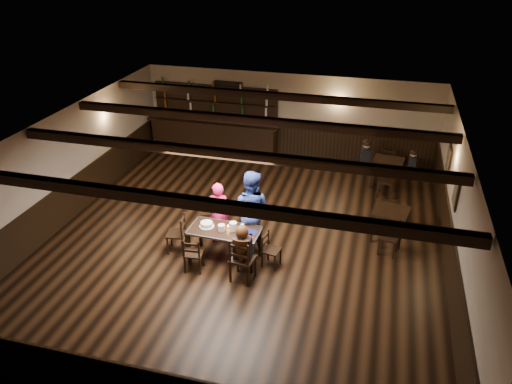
% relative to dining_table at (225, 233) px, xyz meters
% --- Properties ---
extents(ground, '(10.00, 10.00, 0.00)m').
position_rel_dining_table_xyz_m(ground, '(0.18, 0.82, -0.67)').
color(ground, black).
rests_on(ground, ground).
extents(room_shell, '(9.02, 10.02, 2.71)m').
position_rel_dining_table_xyz_m(room_shell, '(0.19, 0.86, 1.08)').
color(room_shell, beige).
rests_on(room_shell, ground).
extents(dining_table, '(1.56, 0.81, 0.75)m').
position_rel_dining_table_xyz_m(dining_table, '(0.00, 0.00, 0.00)').
color(dining_table, black).
rests_on(dining_table, ground).
extents(chair_near_left, '(0.41, 0.40, 0.81)m').
position_rel_dining_table_xyz_m(chair_near_left, '(-0.50, -0.61, -0.19)').
color(chair_near_left, black).
rests_on(chair_near_left, ground).
extents(chair_near_right, '(0.52, 0.50, 0.99)m').
position_rel_dining_table_xyz_m(chair_near_right, '(0.57, -0.68, -0.09)').
color(chair_near_right, black).
rests_on(chair_near_right, ground).
extents(chair_end_left, '(0.46, 0.48, 0.89)m').
position_rel_dining_table_xyz_m(chair_end_left, '(-1.07, 0.05, -0.15)').
color(chair_end_left, black).
rests_on(chair_end_left, ground).
extents(chair_end_right, '(0.41, 0.42, 0.77)m').
position_rel_dining_table_xyz_m(chair_end_right, '(0.97, 0.04, -0.22)').
color(chair_end_right, black).
rests_on(chair_end_right, ground).
extents(chair_far_pushed, '(0.47, 0.46, 0.78)m').
position_rel_dining_table_xyz_m(chair_far_pushed, '(-0.82, 1.30, -0.21)').
color(chair_far_pushed, black).
rests_on(chair_far_pushed, ground).
extents(woman_pink, '(0.63, 0.50, 1.51)m').
position_rel_dining_table_xyz_m(woman_pink, '(-0.36, 0.64, 0.09)').
color(woman_pink, '#F11A45').
rests_on(woman_pink, ground).
extents(man_blue, '(0.95, 0.76, 1.88)m').
position_rel_dining_table_xyz_m(man_blue, '(0.40, 0.64, 0.27)').
color(man_blue, navy).
rests_on(man_blue, ground).
extents(seated_person, '(0.36, 0.53, 0.87)m').
position_rel_dining_table_xyz_m(seated_person, '(0.58, -0.61, 0.18)').
color(seated_person, black).
rests_on(seated_person, ground).
extents(cake, '(0.33, 0.33, 0.10)m').
position_rel_dining_table_xyz_m(cake, '(-0.41, 0.03, 0.13)').
color(cake, white).
rests_on(cake, dining_table).
extents(plate_stack_a, '(0.15, 0.15, 0.14)m').
position_rel_dining_table_xyz_m(plate_stack_a, '(-0.05, -0.05, 0.15)').
color(plate_stack_a, white).
rests_on(plate_stack_a, dining_table).
extents(plate_stack_b, '(0.16, 0.16, 0.19)m').
position_rel_dining_table_xyz_m(plate_stack_b, '(0.19, 0.04, 0.18)').
color(plate_stack_b, white).
rests_on(plate_stack_b, dining_table).
extents(tea_light, '(0.04, 0.04, 0.06)m').
position_rel_dining_table_xyz_m(tea_light, '(0.05, 0.11, 0.11)').
color(tea_light, '#A5A8AD').
rests_on(tea_light, dining_table).
extents(salt_shaker, '(0.04, 0.04, 0.09)m').
position_rel_dining_table_xyz_m(salt_shaker, '(0.37, -0.04, 0.13)').
color(salt_shaker, silver).
rests_on(salt_shaker, dining_table).
extents(pepper_shaker, '(0.04, 0.04, 0.10)m').
position_rel_dining_table_xyz_m(pepper_shaker, '(0.45, -0.11, 0.13)').
color(pepper_shaker, '#A5A8AD').
rests_on(pepper_shaker, dining_table).
extents(drink_glass, '(0.07, 0.07, 0.12)m').
position_rel_dining_table_xyz_m(drink_glass, '(0.36, 0.13, 0.14)').
color(drink_glass, silver).
rests_on(drink_glass, dining_table).
extents(menu_red, '(0.36, 0.33, 0.00)m').
position_rel_dining_table_xyz_m(menu_red, '(0.52, -0.17, 0.09)').
color(menu_red, maroon).
rests_on(menu_red, dining_table).
extents(menu_blue, '(0.38, 0.31, 0.00)m').
position_rel_dining_table_xyz_m(menu_blue, '(0.54, 0.05, 0.09)').
color(menu_blue, '#0D1445').
rests_on(menu_blue, dining_table).
extents(bar_counter, '(4.20, 0.70, 2.20)m').
position_rel_dining_table_xyz_m(bar_counter, '(-2.13, 5.54, 0.06)').
color(bar_counter, black).
rests_on(bar_counter, ground).
extents(back_table_a, '(0.91, 0.91, 0.75)m').
position_rel_dining_table_xyz_m(back_table_a, '(3.44, 1.76, -0.02)').
color(back_table_a, black).
rests_on(back_table_a, ground).
extents(back_table_b, '(0.94, 0.94, 0.75)m').
position_rel_dining_table_xyz_m(back_table_b, '(3.28, 4.64, -0.02)').
color(back_table_b, black).
rests_on(back_table_b, ground).
extents(bg_patron_left, '(0.29, 0.42, 0.81)m').
position_rel_dining_table_xyz_m(bg_patron_left, '(2.65, 4.70, 0.20)').
color(bg_patron_left, black).
rests_on(bg_patron_left, ground).
extents(bg_patron_right, '(0.23, 0.35, 0.70)m').
position_rel_dining_table_xyz_m(bg_patron_right, '(3.92, 4.61, 0.15)').
color(bg_patron_right, black).
rests_on(bg_patron_right, ground).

